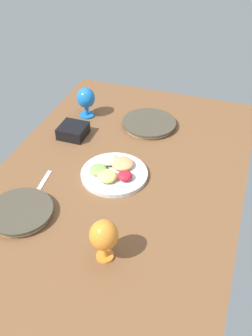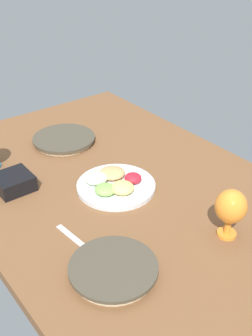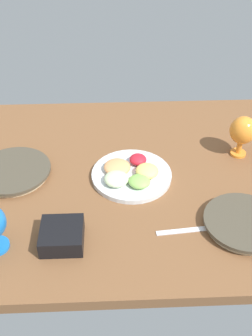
{
  "view_description": "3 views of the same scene",
  "coord_description": "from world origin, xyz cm",
  "px_view_note": "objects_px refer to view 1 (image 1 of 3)",
  "views": [
    {
      "loc": [
        119.75,
        43.81,
        105.81
      ],
      "look_at": [
        1.05,
        3.35,
        5.52
      ],
      "focal_mm": 41.47,
      "sensor_mm": 36.0,
      "label": 1
    },
    {
      "loc": [
        102.0,
        -74.83,
        84.69
      ],
      "look_at": [
        -0.77,
        4.01,
        5.52
      ],
      "focal_mm": 44.25,
      "sensor_mm": 36.0,
      "label": 2
    },
    {
      "loc": [
        -5.61,
        -112.09,
        92.95
      ],
      "look_at": [
        -1.03,
        -3.53,
        5.52
      ],
      "focal_mm": 43.02,
      "sensor_mm": 36.0,
      "label": 3
    }
  ],
  "objects_px": {
    "hurricane_glass_blue": "(86,99)",
    "hurricane_glass_orange": "(104,236)",
    "square_bowl_black": "(73,130)",
    "fruit_platter": "(113,171)",
    "dinner_plate_left": "(149,124)",
    "dinner_plate_right": "(20,212)"
  },
  "relations": [
    {
      "from": "hurricane_glass_blue",
      "to": "hurricane_glass_orange",
      "type": "distance_m",
      "value": 0.93
    },
    {
      "from": "square_bowl_black",
      "to": "fruit_platter",
      "type": "bearing_deg",
      "value": 52.78
    },
    {
      "from": "fruit_platter",
      "to": "hurricane_glass_orange",
      "type": "relative_size",
      "value": 1.74
    },
    {
      "from": "dinner_plate_left",
      "to": "dinner_plate_right",
      "type": "distance_m",
      "value": 0.81
    },
    {
      "from": "dinner_plate_left",
      "to": "fruit_platter",
      "type": "distance_m",
      "value": 0.42
    },
    {
      "from": "fruit_platter",
      "to": "square_bowl_black",
      "type": "height_order",
      "value": "square_bowl_black"
    },
    {
      "from": "dinner_plate_right",
      "to": "square_bowl_black",
      "type": "distance_m",
      "value": 0.56
    },
    {
      "from": "hurricane_glass_blue",
      "to": "hurricane_glass_orange",
      "type": "bearing_deg",
      "value": 27.02
    },
    {
      "from": "fruit_platter",
      "to": "hurricane_glass_orange",
      "type": "height_order",
      "value": "hurricane_glass_orange"
    },
    {
      "from": "dinner_plate_right",
      "to": "hurricane_glass_orange",
      "type": "height_order",
      "value": "hurricane_glass_orange"
    },
    {
      "from": "dinner_plate_right",
      "to": "square_bowl_black",
      "type": "xyz_separation_m",
      "value": [
        -0.56,
        -0.04,
        0.02
      ]
    },
    {
      "from": "hurricane_glass_blue",
      "to": "square_bowl_black",
      "type": "relative_size",
      "value": 1.26
    },
    {
      "from": "dinner_plate_left",
      "to": "hurricane_glass_orange",
      "type": "height_order",
      "value": "hurricane_glass_orange"
    },
    {
      "from": "hurricane_glass_orange",
      "to": "fruit_platter",
      "type": "bearing_deg",
      "value": -163.49
    },
    {
      "from": "dinner_plate_left",
      "to": "hurricane_glass_orange",
      "type": "relative_size",
      "value": 1.64
    },
    {
      "from": "hurricane_glass_blue",
      "to": "dinner_plate_left",
      "type": "bearing_deg",
      "value": 91.44
    },
    {
      "from": "hurricane_glass_orange",
      "to": "dinner_plate_left",
      "type": "bearing_deg",
      "value": -174.0
    },
    {
      "from": "fruit_platter",
      "to": "square_bowl_black",
      "type": "xyz_separation_m",
      "value": [
        -0.22,
        -0.29,
        0.01
      ]
    },
    {
      "from": "dinner_plate_right",
      "to": "fruit_platter",
      "type": "bearing_deg",
      "value": 143.45
    },
    {
      "from": "hurricane_glass_orange",
      "to": "square_bowl_black",
      "type": "bearing_deg",
      "value": -147.11
    },
    {
      "from": "dinner_plate_left",
      "to": "fruit_platter",
      "type": "bearing_deg",
      "value": -4.85
    },
    {
      "from": "fruit_platter",
      "to": "hurricane_glass_orange",
      "type": "xyz_separation_m",
      "value": [
        0.42,
        0.12,
        0.09
      ]
    }
  ]
}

